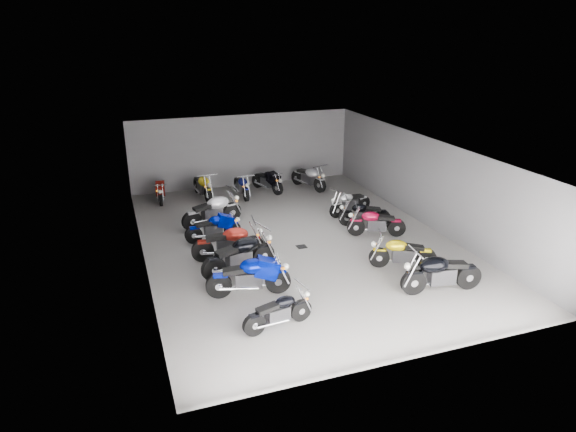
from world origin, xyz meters
The scene contains 22 objects.
ground centered at (0.00, 0.00, 0.00)m, with size 14.00×14.00×0.00m, color gray.
wall_back centered at (0.00, 7.00, 1.60)m, with size 10.00×0.10×3.20m, color slate.
wall_left centered at (-5.00, 0.00, 1.60)m, with size 0.10×14.00×3.20m, color slate.
wall_right centered at (5.00, 0.00, 1.60)m, with size 0.10×14.00×3.20m, color slate.
ceiling centered at (0.00, 0.00, 3.22)m, with size 10.00×14.00×0.04m, color black.
drain_grate centered at (0.00, -0.50, 0.01)m, with size 0.32×0.32×0.01m, color black.
motorcycle_left_a centered at (-2.23, -4.82, 0.45)m, with size 1.85×0.50×0.82m.
motorcycle_left_b centered at (-2.47, -3.04, 0.55)m, with size 2.30×0.60×1.02m.
motorcycle_left_c centered at (-2.39, -1.67, 0.57)m, with size 2.35×0.77×1.05m.
motorcycle_left_d centered at (-2.47, -0.61, 0.55)m, with size 2.29×0.52×1.01m.
motorcycle_left_e centered at (-2.61, 1.00, 0.47)m, with size 1.95×0.39×0.86m.
motorcycle_left_f centered at (-2.36, 2.37, 0.57)m, with size 2.31×0.81×1.04m.
motorcycle_right_a centered at (2.50, -4.58, 0.56)m, with size 2.34×0.56×1.03m.
motorcycle_right_b centered at (2.30, -2.93, 0.49)m, with size 1.93×0.90×0.89m.
motorcycle_right_d centered at (2.75, -0.45, 0.49)m, with size 1.93×0.88×0.89m.
motorcycle_right_e centered at (2.83, 0.57, 0.46)m, with size 1.86×0.71×0.84m.
motorcycle_right_f centered at (2.86, 1.81, 0.48)m, with size 1.94×0.67×0.87m.
motorcycle_back_a centered at (-3.84, 5.87, 0.48)m, with size 0.46×1.98×0.87m.
motorcycle_back_b centered at (-2.12, 5.68, 0.53)m, with size 0.50×2.20×0.97m.
motorcycle_back_c centered at (-0.53, 5.32, 0.48)m, with size 0.40×2.00×0.88m.
motorcycle_back_d centered at (0.73, 5.65, 0.49)m, with size 0.88×1.93×0.89m.
motorcycle_back_e centered at (2.59, 5.43, 0.52)m, with size 0.88×2.10×0.96m.
Camera 1 is at (-5.60, -15.03, 6.92)m, focal length 32.00 mm.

